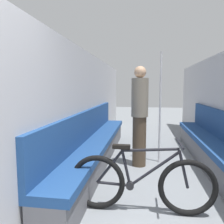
# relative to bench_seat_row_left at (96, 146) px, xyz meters

# --- Properties ---
(wall_left) EXTENTS (0.10, 9.00, 2.10)m
(wall_left) POSITION_rel_bench_seat_row_left_xyz_m (-0.25, 0.05, 0.72)
(wall_left) COLOR #B2B2B7
(wall_left) RESTS_ON ground
(bench_seat_row_left) EXTENTS (0.46, 4.46, 1.01)m
(bench_seat_row_left) POSITION_rel_bench_seat_row_left_xyz_m (0.00, 0.00, 0.00)
(bench_seat_row_left) COLOR #5B5B60
(bench_seat_row_left) RESTS_ON ground
(bench_seat_row_right) EXTENTS (0.46, 4.46, 1.01)m
(bench_seat_row_right) POSITION_rel_bench_seat_row_left_xyz_m (2.12, 0.00, 0.00)
(bench_seat_row_right) COLOR #5B5B60
(bench_seat_row_right) RESTS_ON ground
(bicycle) EXTENTS (1.66, 0.46, 0.84)m
(bicycle) POSITION_rel_bench_seat_row_left_xyz_m (0.85, -1.51, 0.02)
(bicycle) COLOR black
(bicycle) RESTS_ON ground
(grab_pole_near) EXTENTS (0.08, 0.08, 2.08)m
(grab_pole_near) POSITION_rel_bench_seat_row_left_xyz_m (1.18, 0.28, 0.69)
(grab_pole_near) COLOR gray
(grab_pole_near) RESTS_ON ground
(passenger_standing) EXTENTS (0.30, 0.30, 1.80)m
(passenger_standing) POSITION_rel_bench_seat_row_left_xyz_m (0.80, 0.02, 0.61)
(passenger_standing) COLOR #473828
(passenger_standing) RESTS_ON ground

